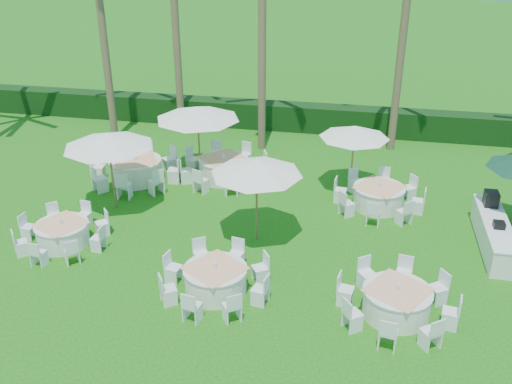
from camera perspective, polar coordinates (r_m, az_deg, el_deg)
ground at (r=16.47m, az=-4.93°, el=-7.54°), size 120.00×120.00×0.00m
hedge at (r=26.83m, az=2.05°, el=7.63°), size 34.00×1.00×1.20m
banquet_table_a at (r=18.29m, az=-18.78°, el=-3.93°), size 2.81×2.81×0.86m
banquet_table_b at (r=15.29m, az=-4.07°, el=-8.69°), size 2.97×2.97×0.91m
banquet_table_c at (r=14.88m, az=13.88°, el=-10.59°), size 3.02×3.02×0.92m
banquet_table_d at (r=21.87m, az=-11.91°, el=2.22°), size 3.41×3.41×1.02m
banquet_table_e at (r=21.59m, az=-3.26°, el=2.42°), size 3.25×3.25×1.00m
banquet_table_f at (r=19.90m, az=12.16°, el=-0.42°), size 3.07×3.07×0.93m
umbrella_a at (r=19.17m, az=-14.59°, el=5.06°), size 2.97×2.97×2.72m
umbrella_b at (r=16.64m, az=0.06°, el=2.54°), size 2.75×2.75×2.68m
umbrella_c at (r=21.21m, az=-5.87°, el=7.88°), size 3.14×3.14×2.75m
umbrella_d at (r=20.26m, az=9.83°, el=5.95°), size 2.47×2.47×2.46m
buffet_table at (r=18.63m, az=22.66°, el=-3.75°), size 0.80×3.68×1.31m
palm_b at (r=25.52m, az=-8.13°, el=17.54°), size 4.31×4.33×9.86m
palm_c at (r=23.10m, az=0.63°, el=18.11°), size 4.20×4.39×10.81m
palm_d at (r=23.85m, az=14.54°, el=15.41°), size 4.35×4.28×9.07m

